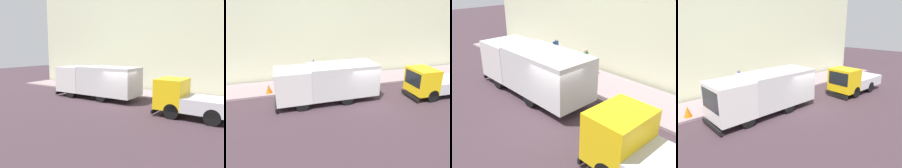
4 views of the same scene
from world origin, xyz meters
The scene contains 7 objects.
ground centered at (0.00, 0.00, 0.00)m, with size 80.00×80.00×0.00m, color #3F2E36.
sidewalk centered at (4.75, 0.00, 0.08)m, with size 3.50×30.00×0.16m, color gray.
large_utility_truck centered at (1.09, 2.79, 1.55)m, with size 2.59×7.48×2.74m.
small_flatbed_truck centered at (-0.49, -5.55, 1.10)m, with size 2.26×5.45×2.34m.
pedestrian_walking centered at (5.36, 2.69, 1.05)m, with size 0.46×0.46×1.67m.
traffic_cone_orange centered at (3.52, 7.01, 0.51)m, with size 0.49×0.49×0.70m, color orange.
street_sign_post centered at (3.28, 3.34, 1.64)m, with size 0.44×0.08×2.52m.
Camera 3 is at (-6.94, -8.43, 6.64)m, focal length 41.57 mm.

